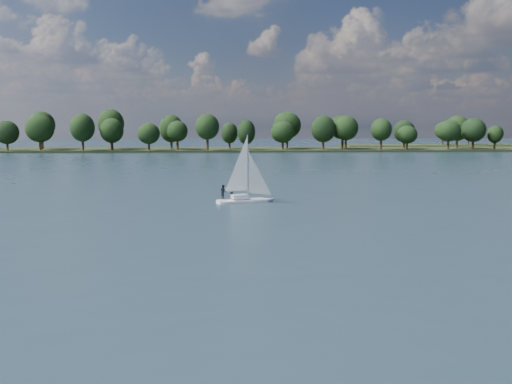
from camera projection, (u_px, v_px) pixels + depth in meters
ground at (264, 172)px, 121.15m from camera, size 700.00×700.00×0.00m
far_shore at (246, 150)px, 232.27m from camera, size 660.00×40.00×1.50m
sailboat at (242, 183)px, 71.53m from camera, size 7.02×4.01×8.91m
treeline at (181, 131)px, 226.79m from camera, size 562.66×74.39×18.76m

